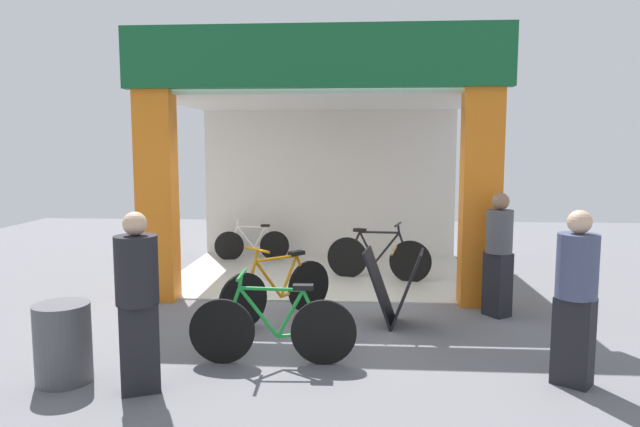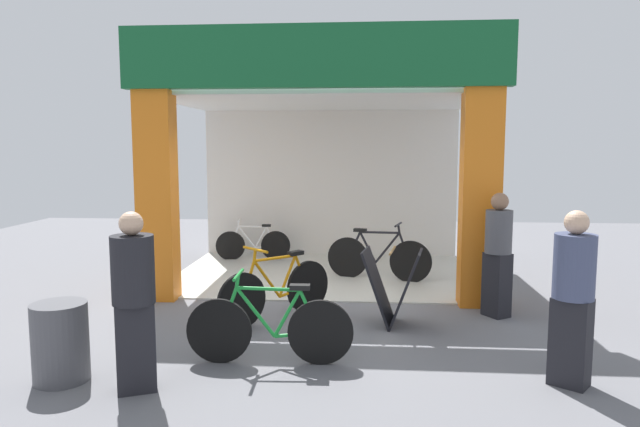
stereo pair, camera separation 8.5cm
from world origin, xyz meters
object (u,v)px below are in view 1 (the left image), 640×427
Objects in this scene: bicycle_inside_1 at (252,244)px; bicycle_parked_0 at (278,290)px; pedestrian_2 at (499,253)px; trash_bin at (63,343)px; bicycle_inside_0 at (378,257)px; bicycle_parked_1 at (273,328)px; pedestrian_0 at (576,295)px; pedestrian_1 at (138,299)px; sandwich_board_sign at (393,287)px.

bicycle_parked_0 is at bearing -74.69° from bicycle_inside_1.
bicycle_parked_0 is at bearing -172.51° from pedestrian_2.
trash_bin is (-0.69, -5.78, 0.05)m from bicycle_inside_1.
bicycle_inside_0 is at bearing 127.75° from pedestrian_2.
bicycle_parked_1 is 1.04× the size of pedestrian_0.
trash_bin is (-4.68, -0.25, -0.47)m from pedestrian_0.
bicycle_inside_1 is 5.35m from bicycle_parked_1.
pedestrian_1 is 1.01× the size of pedestrian_2.
pedestrian_0 is (2.80, -0.31, 0.46)m from bicycle_parked_1.
sandwich_board_sign is 0.59× the size of pedestrian_0.
pedestrian_2 reaches higher than bicycle_inside_0.
bicycle_inside_1 is 3.89m from bicycle_parked_0.
pedestrian_0 is at bearing -67.95° from bicycle_inside_0.
pedestrian_1 is at bearing -89.06° from bicycle_inside_1.
pedestrian_2 is at bearing 27.97° from trash_bin.
pedestrian_0 is 1.01× the size of pedestrian_2.
sandwich_board_sign is 3.16m from pedestrian_1.
pedestrian_0 reaches higher than sandwich_board_sign.
bicycle_parked_0 is 0.81× the size of pedestrian_2.
bicycle_inside_0 is at bearing 112.05° from pedestrian_0.
pedestrian_2 reaches higher than bicycle_parked_1.
pedestrian_2 is 2.16× the size of trash_bin.
bicycle_parked_0 is at bearing 175.39° from sandwich_board_sign.
pedestrian_2 is at bearing 94.52° from pedestrian_0.
pedestrian_1 reaches higher than bicycle_inside_0.
bicycle_parked_0 reaches higher than bicycle_inside_1.
pedestrian_0 is at bearing -54.19° from bicycle_inside_1.
sandwich_board_sign is 1.28× the size of trash_bin.
bicycle_parked_0 is 3.48m from pedestrian_0.
pedestrian_2 reaches higher than trash_bin.
pedestrian_2 is (-0.17, 2.14, -0.01)m from pedestrian_0.
trash_bin is at bearing -152.03° from pedestrian_2.
sandwich_board_sign is at bearing 132.70° from pedestrian_0.
bicycle_inside_0 is 3.90m from bicycle_parked_1.
bicycle_inside_1 is (-2.35, 1.49, -0.07)m from bicycle_inside_0.
bicycle_inside_0 is at bearing 59.59° from bicycle_parked_0.
bicycle_inside_0 is 1.05× the size of pedestrian_1.
bicycle_parked_0 is 1.75× the size of trash_bin.
pedestrian_1 is (-3.89, -0.41, 0.00)m from pedestrian_0.
bicycle_parked_0 is 1.47m from bicycle_parked_1.
bicycle_inside_0 is 1.00× the size of bicycle_parked_1.
sandwich_board_sign is at bearing 41.25° from pedestrian_1.
pedestrian_0 reaches higher than bicycle_inside_1.
bicycle_inside_0 is 2.62m from bicycle_parked_0.
bicycle_inside_0 is at bearing 54.64° from trash_bin.
bicycle_inside_1 is 5.13m from pedestrian_2.
pedestrian_1 reaches higher than pedestrian_2.
bicycle_inside_0 is at bearing 63.09° from pedestrian_1.
bicycle_inside_1 is at bearing 90.94° from pedestrian_1.
bicycle_inside_1 is 0.85× the size of bicycle_parked_1.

